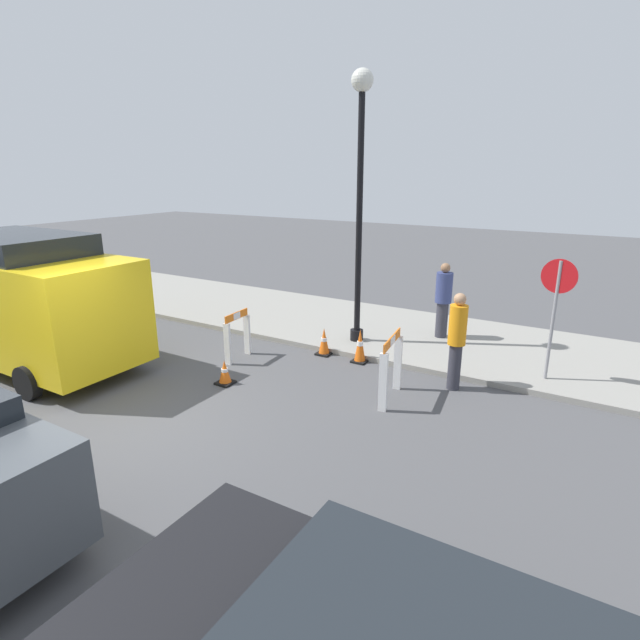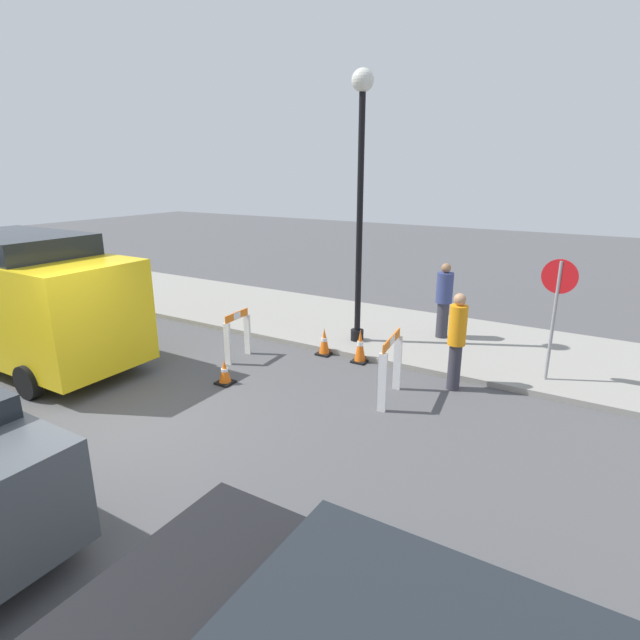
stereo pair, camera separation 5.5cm
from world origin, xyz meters
The scene contains 12 objects.
ground_plane centered at (0.00, 0.00, 0.00)m, with size 60.00×60.00×0.00m, color #4C4C4F.
sidewalk_slab centered at (0.00, 6.42, 0.05)m, with size 18.00×3.83×0.11m.
streetlamp_post centered at (1.47, 5.31, 3.64)m, with size 0.44×0.44×5.52m.
stop_sign centered at (5.39, 5.15, 1.58)m, with size 0.60×0.11×2.20m.
barricade_0 centered at (-0.23, 3.27, 0.53)m, with size 0.18×0.75×1.01m.
barricade_1 centered at (3.22, 3.11, 0.63)m, with size 0.26×0.99×1.14m.
traffic_cone_0 centered at (1.16, 4.40, 0.28)m, with size 0.30×0.30×0.58m.
traffic_cone_1 centered at (0.38, 2.17, 0.22)m, with size 0.30×0.30×0.46m.
traffic_cone_2 centered at (2.01, 4.40, 0.34)m, with size 0.30×0.30×0.70m.
person_worker centered at (4.01, 4.10, 0.96)m, with size 0.40×0.40×1.76m.
person_pedestrian centered at (3.01, 6.50, 1.02)m, with size 0.39×0.39×1.69m.
work_van centered at (-3.70, 0.97, 1.41)m, with size 5.24×2.16×2.60m.
Camera 1 is at (6.16, -4.16, 3.75)m, focal length 28.00 mm.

